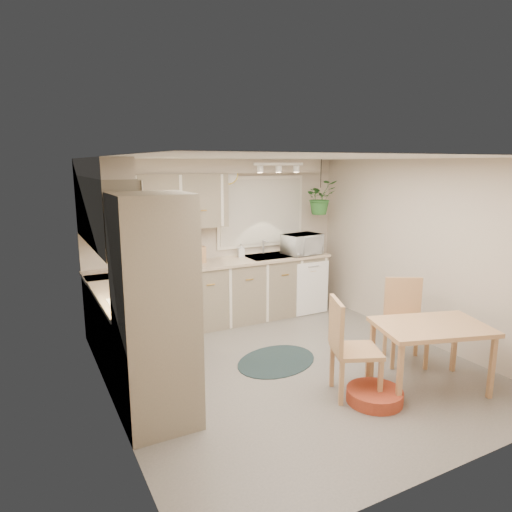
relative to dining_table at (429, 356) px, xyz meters
name	(u,v)px	position (x,y,z in m)	size (l,w,h in m)	color
floor	(292,368)	(-1.03, 1.06, -0.35)	(4.20, 4.20, 0.00)	slate
ceiling	(296,158)	(-1.03, 1.06, 2.05)	(4.20, 4.20, 0.00)	silver
wall_back	(220,240)	(-1.03, 3.16, 0.85)	(4.00, 0.04, 2.40)	#C3B4A1
wall_front	(452,327)	(-1.03, -1.04, 0.85)	(4.00, 0.04, 2.40)	#C3B4A1
wall_left	(108,291)	(-3.03, 1.06, 0.85)	(0.04, 4.20, 2.40)	#C3B4A1
wall_right	(423,252)	(0.97, 1.06, 0.85)	(0.04, 4.20, 2.40)	#C3B4A1
base_cab_left	(126,332)	(-2.73, 1.94, 0.10)	(0.60, 1.85, 0.90)	gray
base_cab_back	(216,295)	(-1.23, 2.86, 0.10)	(3.60, 0.60, 0.90)	gray
counter_left	(124,292)	(-2.72, 1.94, 0.57)	(0.64, 1.89, 0.04)	tan
counter_back	(216,263)	(-1.23, 2.85, 0.57)	(3.64, 0.64, 0.04)	tan
oven_stack	(155,313)	(-2.70, 0.69, 0.70)	(0.65, 0.65, 2.10)	gray
wall_oven_face	(190,308)	(-2.38, 0.69, 0.70)	(0.02, 0.56, 0.58)	white
upper_cab_left	(105,211)	(-2.85, 2.06, 1.47)	(0.35, 2.00, 0.75)	gray
upper_cab_back	(156,202)	(-2.03, 2.99, 1.47)	(2.00, 0.35, 0.75)	gray
soffit_left	(99,167)	(-2.88, 2.06, 1.95)	(0.30, 2.00, 0.20)	#C3B4A1
soffit_back	(209,166)	(-1.23, 3.01, 1.95)	(3.60, 0.30, 0.20)	#C3B4A1
cooktop	(137,304)	(-2.71, 1.36, 0.59)	(0.52, 0.58, 0.02)	white
range_hood	(133,260)	(-2.73, 1.36, 1.05)	(0.40, 0.60, 0.14)	white
window_blinds	(261,212)	(-0.33, 3.13, 1.25)	(1.40, 0.02, 1.00)	silver
window_frame	(261,212)	(-0.33, 3.14, 1.25)	(1.50, 0.02, 1.10)	silver
sink	(269,259)	(-0.33, 2.86, 0.55)	(0.70, 0.48, 0.10)	#B5B7BD
dishwasher_front	(313,288)	(0.27, 2.55, 0.07)	(0.58, 0.01, 0.83)	white
track_light_bar	(279,164)	(-0.33, 2.61, 1.98)	(0.80, 0.04, 0.04)	white
wall_clock	(229,174)	(-0.88, 3.13, 1.83)	(0.30, 0.30, 0.03)	gold
dining_table	(429,356)	(0.00, 0.00, 0.00)	(1.12, 0.75, 0.70)	tan
chair_left	(356,348)	(-0.78, 0.24, 0.16)	(0.48, 0.48, 1.02)	tan
chair_back	(406,323)	(0.25, 0.58, 0.14)	(0.47, 0.47, 0.99)	tan
braided_rug	(276,361)	(-1.09, 1.31, -0.35)	(1.07, 0.80, 0.01)	black
pet_bed	(374,396)	(-0.70, 0.03, -0.29)	(0.56, 0.56, 0.13)	#AF3B23
microwave	(302,242)	(0.20, 2.76, 0.78)	(0.57, 0.32, 0.39)	white
soap_bottle	(241,254)	(-0.74, 3.01, 0.64)	(0.09, 0.21, 0.10)	white
hanging_plant	(320,201)	(0.52, 2.76, 1.41)	(0.48, 0.53, 0.42)	#2C6729
coffee_maker	(170,255)	(-1.90, 2.86, 0.75)	(0.19, 0.23, 0.33)	black
toaster	(178,260)	(-1.78, 2.88, 0.66)	(0.25, 0.14, 0.15)	#B5B7BD
knife_block	(201,255)	(-1.42, 2.91, 0.71)	(0.11, 0.11, 0.24)	tan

